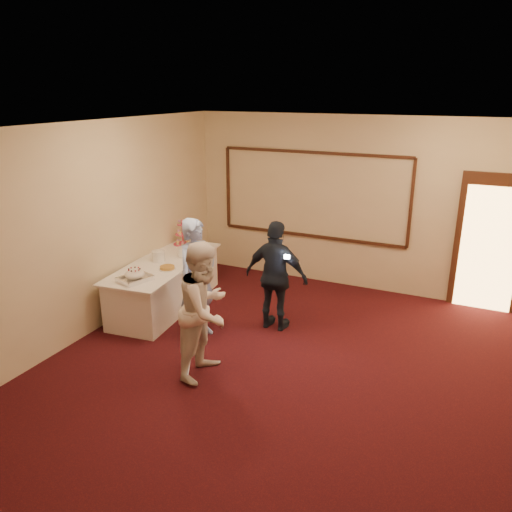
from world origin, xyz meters
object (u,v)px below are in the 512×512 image
(buffet_table, at_px, (165,284))
(guest, at_px, (276,276))
(woman, at_px, (205,310))
(man, at_px, (197,279))
(pavlova_tray, at_px, (135,276))
(plate_stack_a, at_px, (158,256))
(cupcake_stand, at_px, (183,235))
(plate_stack_b, at_px, (183,252))
(tart, at_px, (167,268))

(buffet_table, distance_m, guest, 1.98)
(woman, distance_m, guest, 1.53)
(man, distance_m, guest, 1.14)
(pavlova_tray, relative_size, guest, 0.33)
(man, xyz_separation_m, woman, (0.60, -0.80, -0.01))
(woman, bearing_deg, plate_stack_a, 50.28)
(cupcake_stand, height_order, guest, guest)
(woman, relative_size, guest, 1.05)
(man, bearing_deg, pavlova_tray, 118.21)
(pavlova_tray, height_order, man, man)
(plate_stack_b, distance_m, tart, 0.64)
(tart, bearing_deg, buffet_table, 132.63)
(tart, relative_size, guest, 0.16)
(guest, bearing_deg, buffet_table, 3.33)
(cupcake_stand, bearing_deg, buffet_table, -75.31)
(tart, bearing_deg, plate_stack_b, 100.46)
(cupcake_stand, bearing_deg, man, -51.37)
(tart, bearing_deg, pavlova_tray, -104.28)
(man, bearing_deg, buffet_table, 72.63)
(cupcake_stand, xyz_separation_m, plate_stack_b, (0.38, -0.57, -0.10))
(pavlova_tray, distance_m, tart, 0.61)
(woman, bearing_deg, pavlova_tray, 69.05)
(man, bearing_deg, plate_stack_a, 75.39)
(cupcake_stand, relative_size, tart, 1.89)
(tart, xyz_separation_m, guest, (1.68, 0.32, 0.03))
(pavlova_tray, bearing_deg, plate_stack_b, 88.43)
(pavlova_tray, xyz_separation_m, plate_stack_b, (0.03, 1.22, 0.00))
(pavlova_tray, distance_m, plate_stack_a, 0.87)
(buffet_table, relative_size, plate_stack_b, 13.06)
(buffet_table, xyz_separation_m, pavlova_tray, (0.10, -0.86, 0.46))
(pavlova_tray, xyz_separation_m, man, (0.92, 0.21, 0.03))
(pavlova_tray, height_order, plate_stack_b, pavlova_tray)
(buffet_table, height_order, cupcake_stand, cupcake_stand)
(man, distance_m, woman, 1.01)
(man, bearing_deg, cupcake_stand, 53.82)
(pavlova_tray, xyz_separation_m, woman, (1.52, -0.59, 0.01))
(pavlova_tray, bearing_deg, woman, -21.25)
(pavlova_tray, bearing_deg, plate_stack_a, 102.89)
(pavlova_tray, height_order, cupcake_stand, cupcake_stand)
(plate_stack_b, relative_size, guest, 0.12)
(man, bearing_deg, woman, -127.90)
(tart, height_order, woman, woman)
(pavlova_tray, height_order, woman, woman)
(plate_stack_a, height_order, man, man)
(plate_stack_a, relative_size, man, 0.12)
(plate_stack_b, height_order, man, man)
(woman, bearing_deg, buffet_table, 48.43)
(cupcake_stand, xyz_separation_m, woman, (1.87, -2.39, -0.09))
(guest, bearing_deg, pavlova_tray, 28.46)
(pavlova_tray, relative_size, plate_stack_b, 2.85)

